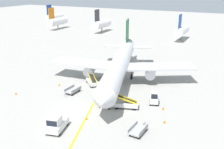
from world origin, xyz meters
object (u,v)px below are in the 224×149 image
Objects in this scene: pushback_tug at (56,124)px; safety_cone_tail_area at (165,122)px; safety_cone_wingtip_right at (163,108)px; belt_loader_forward_hold at (92,80)px; baggage_cart_loaded at (73,90)px; baggage_tug_near_wing at (154,98)px; safety_cone_wingtip_left at (16,93)px; airliner at (120,64)px; baggage_cart_empty_trailing at (138,130)px; ground_crew_marshaller at (99,102)px; belt_loader_aft_hold at (125,103)px; safety_cone_nose_left at (59,84)px; safety_cone_nose_right at (86,118)px.

pushback_tug is 14.42m from safety_cone_tail_area.
safety_cone_wingtip_right is at bearing 48.53° from pushback_tug.
belt_loader_forward_hold reaches higher than safety_cone_wingtip_right.
belt_loader_forward_hold reaches higher than baggage_cart_loaded.
safety_cone_wingtip_right is 1.00× the size of safety_cone_tail_area.
baggage_tug_near_wing is at bearing 121.78° from safety_cone_tail_area.
safety_cone_wingtip_left is at bearing -162.02° from baggage_tug_near_wing.
baggage_cart_loaded reaches higher than safety_cone_wingtip_left.
airliner is 78.44× the size of safety_cone_wingtip_right.
airliner is at bearing 122.47° from baggage_cart_empty_trailing.
belt_loader_forward_hold is at bearing 127.47° from ground_crew_marshaller.
belt_loader_forward_hold is at bearing 164.38° from safety_cone_wingtip_right.
belt_loader_forward_hold reaches higher than ground_crew_marshaller.
belt_loader_aft_hold is 3.85m from ground_crew_marshaller.
airliner is 20.02m from pushback_tug.
baggage_cart_empty_trailing is 8.63× the size of safety_cone_nose_left.
ground_crew_marshaller is at bearing 91.97° from safety_cone_nose_right.
baggage_cart_empty_trailing is (9.63, 4.09, -0.53)m from pushback_tug.
safety_cone_tail_area is (12.30, -11.76, -3.20)m from airliner.
belt_loader_aft_hold reaches higher than safety_cone_nose_left.
belt_loader_forward_hold is at bearing 153.74° from safety_cone_tail_area.
baggage_cart_loaded is 15.79m from safety_cone_wingtip_right.
airliner is at bearing 38.30° from safety_cone_nose_left.
airliner is at bearing 43.60° from belt_loader_forward_hold.
belt_loader_aft_hold is (5.19, 9.91, -0.22)m from pushback_tug.
belt_loader_forward_hold is at bearing -136.40° from airliner.
belt_loader_aft_hold reaches higher than pushback_tug.
belt_loader_forward_hold reaches higher than pushback_tug.
safety_cone_wingtip_right is at bearing 20.83° from belt_loader_aft_hold.
baggage_cart_loaded is at bearing -99.72° from belt_loader_forward_hold.
safety_cone_nose_left is 14.21m from safety_cone_nose_right.
pushback_tug is 0.88× the size of belt_loader_forward_hold.
safety_cone_tail_area is (2.26, 4.03, -0.25)m from baggage_cart_empty_trailing.
safety_cone_tail_area is (11.89, 8.12, -0.77)m from pushback_tug.
safety_cone_wingtip_right is 4.06m from safety_cone_tail_area.
safety_cone_nose_right is at bearing -138.02° from safety_cone_wingtip_right.
safety_cone_tail_area is at bearing -12.38° from safety_cone_nose_left.
ground_crew_marshaller is (-7.86, 4.05, 0.44)m from baggage_cart_empty_trailing.
safety_cone_nose_right is 11.64m from safety_cone_wingtip_right.
safety_cone_wingtip_left is at bearing -148.61° from baggage_cart_loaded.
pushback_tug reaches higher than baggage_cart_loaded.
airliner is 9.08× the size of baggage_cart_empty_trailing.
safety_cone_nose_left is (-9.39, 12.79, -0.77)m from pushback_tug.
safety_cone_wingtip_left is (-22.11, -7.18, -0.71)m from baggage_tug_near_wing.
baggage_cart_empty_trailing is at bearing -0.60° from safety_cone_nose_right.
safety_cone_nose_right is at bearing -62.36° from belt_loader_forward_hold.
belt_loader_forward_hold is 10.24× the size of safety_cone_tail_area.
baggage_cart_empty_trailing is 23.15m from safety_cone_wingtip_left.
belt_loader_forward_hold is 5.06m from baggage_cart_loaded.
belt_loader_forward_hold is at bearing 105.10° from pushback_tug.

